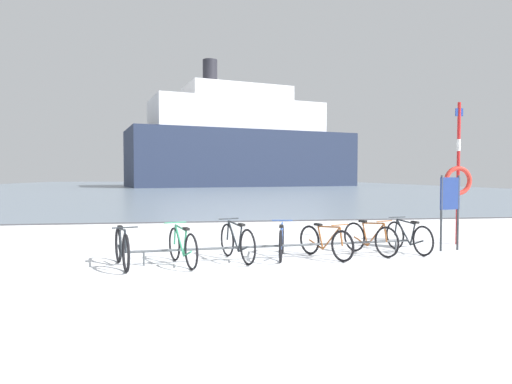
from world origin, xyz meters
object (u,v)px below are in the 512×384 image
at_px(bicycle_2, 237,242).
at_px(bicycle_4, 325,242).
at_px(bicycle_3, 282,242).
at_px(bicycle_1, 182,246).
at_px(rescue_post, 458,177).
at_px(ferry_ship, 241,145).
at_px(info_sign, 450,200).
at_px(bicycle_0, 122,248).
at_px(bicycle_5, 370,238).
at_px(bicycle_6, 408,237).

xyz_separation_m(bicycle_2, bicycle_4, (1.89, -0.01, -0.03)).
height_order(bicycle_3, bicycle_4, bicycle_3).
bearing_deg(bicycle_2, bicycle_4, -0.21).
xyz_separation_m(bicycle_1, rescue_post, (6.90, 1.71, 1.35)).
xyz_separation_m(bicycle_3, ferry_ship, (5.65, 62.91, 6.34)).
bearing_deg(info_sign, bicycle_4, -170.82).
distance_m(bicycle_1, bicycle_2, 1.16).
distance_m(bicycle_0, rescue_post, 8.35).
bearing_deg(rescue_post, bicycle_3, -165.46).
relative_size(bicycle_0, bicycle_2, 0.97).
bearing_deg(bicycle_4, rescue_post, 19.46).
xyz_separation_m(bicycle_0, bicycle_5, (5.26, 0.68, -0.01)).
xyz_separation_m(bicycle_1, bicycle_6, (5.09, 0.75, -0.01)).
xyz_separation_m(bicycle_6, rescue_post, (1.82, 0.96, 1.36)).
relative_size(bicycle_0, bicycle_1, 1.02).
bearing_deg(bicycle_3, bicycle_6, 5.57).
bearing_deg(bicycle_0, info_sign, 7.01).
relative_size(bicycle_3, bicycle_6, 1.01).
distance_m(bicycle_4, info_sign, 3.30).
xyz_separation_m(bicycle_1, bicycle_2, (1.11, 0.34, 0.01)).
xyz_separation_m(info_sign, ferry_ship, (1.57, 62.52, 5.51)).
distance_m(bicycle_1, ferry_ship, 64.14).
relative_size(bicycle_6, rescue_post, 0.44).
distance_m(info_sign, rescue_post, 1.27).
relative_size(bicycle_0, info_sign, 0.94).
height_order(bicycle_6, ferry_ship, ferry_ship).
height_order(bicycle_1, bicycle_5, bicycle_1).
height_order(info_sign, ferry_ship, ferry_ship).
distance_m(bicycle_4, ferry_ship, 63.53).
xyz_separation_m(bicycle_1, ferry_ship, (7.73, 63.36, 6.33)).
height_order(bicycle_0, bicycle_5, bicycle_0).
relative_size(bicycle_2, bicycle_3, 1.06).
distance_m(bicycle_2, bicycle_6, 4.00).
height_order(bicycle_3, ferry_ship, ferry_ship).
bearing_deg(info_sign, ferry_ship, 88.56).
bearing_deg(bicycle_0, bicycle_2, 9.95).
distance_m(rescue_post, ferry_ship, 61.86).
bearing_deg(bicycle_1, bicycle_6, 8.37).
bearing_deg(bicycle_0, ferry_ship, 82.04).
bearing_deg(rescue_post, bicycle_2, -166.68).
distance_m(bicycle_0, bicycle_2, 2.28).
height_order(bicycle_0, bicycle_6, bicycle_0).
bearing_deg(bicycle_3, bicycle_1, -167.63).
relative_size(bicycle_2, bicycle_5, 1.12).
distance_m(bicycle_2, bicycle_3, 0.98).
relative_size(bicycle_2, rescue_post, 0.47).
distance_m(bicycle_0, bicycle_4, 4.16).
xyz_separation_m(bicycle_1, bicycle_4, (3.00, 0.33, -0.02)).
relative_size(bicycle_2, ferry_ship, 0.04).
height_order(bicycle_3, bicycle_5, bicycle_5).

